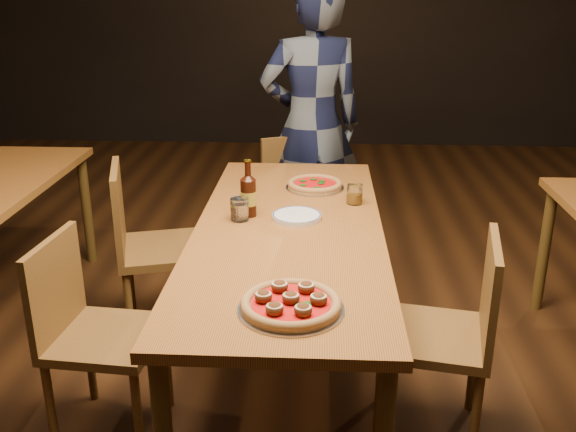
{
  "coord_description": "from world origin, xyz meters",
  "views": [
    {
      "loc": [
        0.13,
        -2.54,
        1.75
      ],
      "look_at": [
        0.0,
        -0.05,
        0.82
      ],
      "focal_mm": 40.0,
      "sensor_mm": 36.0,
      "label": 1
    }
  ],
  "objects_px": {
    "beer_bottle": "(248,197)",
    "chair_main_nw": "(106,336)",
    "chair_main_e": "(433,334)",
    "plate_stack": "(297,216)",
    "chair_main_sw": "(164,248)",
    "pizza_margherita": "(315,185)",
    "table_main": "(289,243)",
    "chair_end": "(304,207)",
    "diner": "(312,126)",
    "water_glass": "(240,209)",
    "pizza_meatball": "(291,303)",
    "amber_glass": "(355,194)"
  },
  "relations": [
    {
      "from": "beer_bottle",
      "to": "chair_main_nw",
      "type": "bearing_deg",
      "value": -133.83
    },
    {
      "from": "chair_main_e",
      "to": "pizza_margherita",
      "type": "bearing_deg",
      "value": -140.8
    },
    {
      "from": "pizza_meatball",
      "to": "water_glass",
      "type": "height_order",
      "value": "water_glass"
    },
    {
      "from": "amber_glass",
      "to": "water_glass",
      "type": "bearing_deg",
      "value": -154.26
    },
    {
      "from": "chair_end",
      "to": "pizza_margherita",
      "type": "relative_size",
      "value": 2.97
    },
    {
      "from": "pizza_margherita",
      "to": "beer_bottle",
      "type": "bearing_deg",
      "value": -124.76
    },
    {
      "from": "chair_end",
      "to": "pizza_margherita",
      "type": "height_order",
      "value": "chair_end"
    },
    {
      "from": "plate_stack",
      "to": "pizza_meatball",
      "type": "bearing_deg",
      "value": -88.99
    },
    {
      "from": "plate_stack",
      "to": "diner",
      "type": "distance_m",
      "value": 1.27
    },
    {
      "from": "pizza_margherita",
      "to": "amber_glass",
      "type": "xyz_separation_m",
      "value": [
        0.19,
        -0.23,
        0.03
      ]
    },
    {
      "from": "beer_bottle",
      "to": "diner",
      "type": "distance_m",
      "value": 1.26
    },
    {
      "from": "chair_main_e",
      "to": "chair_end",
      "type": "distance_m",
      "value": 1.58
    },
    {
      "from": "beer_bottle",
      "to": "diner",
      "type": "bearing_deg",
      "value": 78.25
    },
    {
      "from": "chair_main_e",
      "to": "water_glass",
      "type": "bearing_deg",
      "value": -106.41
    },
    {
      "from": "beer_bottle",
      "to": "amber_glass",
      "type": "bearing_deg",
      "value": 21.72
    },
    {
      "from": "chair_main_e",
      "to": "chair_end",
      "type": "xyz_separation_m",
      "value": [
        -0.55,
        1.48,
        -0.01
      ]
    },
    {
      "from": "chair_main_sw",
      "to": "pizza_margherita",
      "type": "relative_size",
      "value": 3.21
    },
    {
      "from": "chair_main_e",
      "to": "plate_stack",
      "type": "height_order",
      "value": "chair_main_e"
    },
    {
      "from": "chair_main_sw",
      "to": "chair_end",
      "type": "bearing_deg",
      "value": -57.57
    },
    {
      "from": "chair_main_e",
      "to": "amber_glass",
      "type": "distance_m",
      "value": 0.8
    },
    {
      "from": "chair_main_nw",
      "to": "plate_stack",
      "type": "distance_m",
      "value": 0.94
    },
    {
      "from": "chair_main_sw",
      "to": "table_main",
      "type": "bearing_deg",
      "value": -136.54
    },
    {
      "from": "table_main",
      "to": "chair_main_nw",
      "type": "height_order",
      "value": "chair_main_nw"
    },
    {
      "from": "beer_bottle",
      "to": "amber_glass",
      "type": "distance_m",
      "value": 0.52
    },
    {
      "from": "chair_main_e",
      "to": "chair_main_sw",
      "type": "bearing_deg",
      "value": -109.73
    },
    {
      "from": "plate_stack",
      "to": "beer_bottle",
      "type": "bearing_deg",
      "value": 173.11
    },
    {
      "from": "plate_stack",
      "to": "beer_bottle",
      "type": "distance_m",
      "value": 0.23
    },
    {
      "from": "chair_main_e",
      "to": "pizza_margherita",
      "type": "xyz_separation_m",
      "value": [
        -0.48,
        0.89,
        0.32
      ]
    },
    {
      "from": "plate_stack",
      "to": "chair_main_sw",
      "type": "bearing_deg",
      "value": 157.29
    },
    {
      "from": "chair_main_e",
      "to": "pizza_margherita",
      "type": "distance_m",
      "value": 1.06
    },
    {
      "from": "pizza_meatball",
      "to": "chair_main_sw",
      "type": "bearing_deg",
      "value": 121.91
    },
    {
      "from": "chair_main_nw",
      "to": "chair_end",
      "type": "distance_m",
      "value": 1.71
    },
    {
      "from": "chair_main_sw",
      "to": "chair_main_e",
      "type": "relative_size",
      "value": 1.06
    },
    {
      "from": "chair_main_e",
      "to": "diner",
      "type": "distance_m",
      "value": 1.83
    },
    {
      "from": "table_main",
      "to": "plate_stack",
      "type": "bearing_deg",
      "value": 73.8
    },
    {
      "from": "chair_main_nw",
      "to": "amber_glass",
      "type": "relative_size",
      "value": 9.34
    },
    {
      "from": "water_glass",
      "to": "chair_main_nw",
      "type": "bearing_deg",
      "value": -135.1
    },
    {
      "from": "beer_bottle",
      "to": "pizza_meatball",
      "type": "bearing_deg",
      "value": -74.93
    },
    {
      "from": "chair_main_nw",
      "to": "table_main",
      "type": "bearing_deg",
      "value": -55.08
    },
    {
      "from": "chair_end",
      "to": "beer_bottle",
      "type": "distance_m",
      "value": 1.11
    },
    {
      "from": "chair_main_nw",
      "to": "pizza_meatball",
      "type": "height_order",
      "value": "chair_main_nw"
    },
    {
      "from": "table_main",
      "to": "chair_main_nw",
      "type": "bearing_deg",
      "value": -150.17
    },
    {
      "from": "chair_main_sw",
      "to": "pizza_margherita",
      "type": "xyz_separation_m",
      "value": [
        0.75,
        0.16,
        0.3
      ]
    },
    {
      "from": "pizza_margherita",
      "to": "beer_bottle",
      "type": "relative_size",
      "value": 1.17
    },
    {
      "from": "diner",
      "to": "chair_main_sw",
      "type": "bearing_deg",
      "value": 39.21
    },
    {
      "from": "pizza_meatball",
      "to": "plate_stack",
      "type": "height_order",
      "value": "pizza_meatball"
    },
    {
      "from": "chair_main_sw",
      "to": "chair_end",
      "type": "height_order",
      "value": "chair_main_sw"
    },
    {
      "from": "table_main",
      "to": "chair_main_e",
      "type": "relative_size",
      "value": 2.24
    },
    {
      "from": "beer_bottle",
      "to": "water_glass",
      "type": "height_order",
      "value": "beer_bottle"
    },
    {
      "from": "chair_main_nw",
      "to": "amber_glass",
      "type": "bearing_deg",
      "value": -48.79
    }
  ]
}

